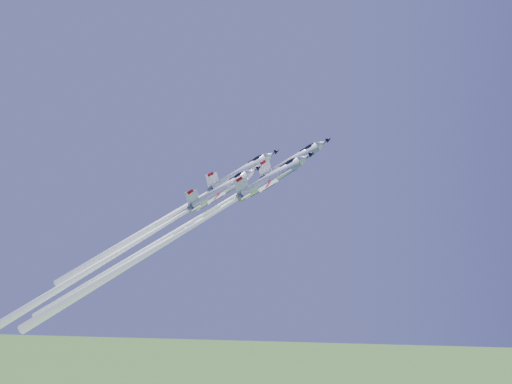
# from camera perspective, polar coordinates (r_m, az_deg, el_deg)

# --- Properties ---
(jet_lead) EXTENTS (43.66, 14.46, 39.85)m
(jet_lead) POSITION_cam_1_polar(r_m,az_deg,el_deg) (100.04, -6.54, -3.10)
(jet_lead) COLOR white
(jet_left) EXTENTS (36.02, 12.27, 31.74)m
(jet_left) POSITION_cam_1_polar(r_m,az_deg,el_deg) (107.06, -8.20, -2.11)
(jet_left) COLOR white
(jet_right) EXTENTS (41.01, 13.61, 37.00)m
(jet_right) POSITION_cam_1_polar(r_m,az_deg,el_deg) (94.49, -8.04, -4.39)
(jet_right) COLOR white
(jet_slot) EXTENTS (42.03, 13.83, 38.19)m
(jet_slot) POSITION_cam_1_polar(r_m,az_deg,el_deg) (99.00, -13.26, -5.72)
(jet_slot) COLOR white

